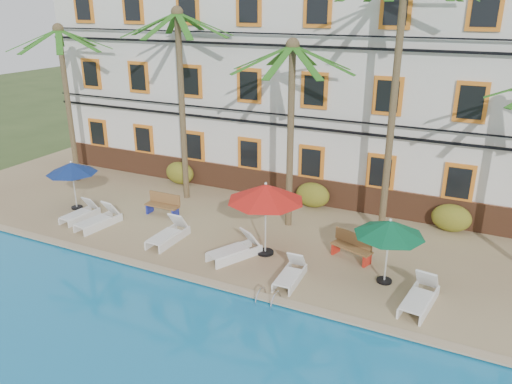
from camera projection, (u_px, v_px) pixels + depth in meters
The scene contains 23 objects.
ground at pixel (199, 271), 17.13m from camera, with size 100.00×100.00×0.00m, color #384C23.
pool_deck at pixel (261, 215), 21.29m from camera, with size 30.00×12.00×0.25m, color tan.
pool_coping at pixel (184, 276), 16.27m from camera, with size 30.00×0.35×0.06m, color tan.
hotel_building at pixel (306, 76), 23.63m from camera, with size 25.40×6.44×10.22m.
palm_a at pixel (65, 82), 23.47m from camera, with size 4.64×4.64×7.53m.
palm_b at pixel (181, 80), 21.06m from camera, with size 4.64×4.64×8.28m.
palm_c at pixel (291, 108), 18.45m from camera, with size 4.64×4.64×7.23m.
palm_d at pixel (396, 74), 17.14m from camera, with size 4.64×4.64×9.62m.
shrub_left at pixel (180, 173), 24.50m from camera, with size 1.50×0.90×1.10m, color #2C5017.
shrub_mid at pixel (313, 195), 21.69m from camera, with size 1.50×0.90×1.10m, color #2C5017.
shrub_right at pixel (451, 218), 19.37m from camera, with size 1.50×0.90×1.10m, color #2C5017.
umbrella_blue at pixel (72, 168), 21.09m from camera, with size 2.14×2.14×2.15m.
umbrella_red at pixel (266, 193), 16.98m from camera, with size 2.70×2.70×2.70m.
umbrella_green at pixel (390, 228), 15.32m from camera, with size 2.20×2.20×2.21m.
lounger_a at pixel (80, 213), 20.56m from camera, with size 0.71×1.73×0.80m.
lounger_b at pixel (99, 219), 19.87m from camera, with size 0.95×1.98×0.90m.
lounger_c at pixel (169, 234), 18.61m from camera, with size 0.73×1.96×0.92m.
lounger_d at pixel (235, 249), 17.42m from camera, with size 1.52×2.07×0.93m.
lounger_e at pixel (290, 274), 15.93m from camera, with size 0.67×1.73×0.81m.
lounger_f at pixel (420, 297), 14.62m from camera, with size 0.95×2.03×0.92m.
bench_left at pixel (163, 204), 20.91m from camera, with size 1.51×0.49×0.93m.
bench_right at pixel (353, 246), 17.29m from camera, with size 1.57×0.94×0.93m.
pool_ladder at pixel (268, 301), 14.95m from camera, with size 0.54×0.74×0.74m.
Camera 1 is at (8.33, -12.70, 8.61)m, focal length 35.00 mm.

